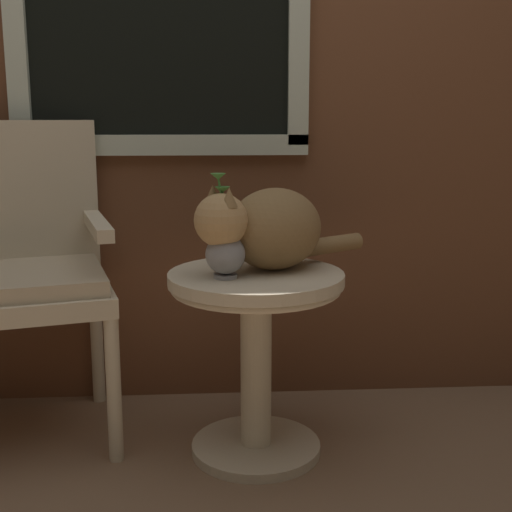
% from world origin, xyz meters
% --- Properties ---
extents(ground_plane, '(6.00, 6.00, 0.00)m').
position_xyz_m(ground_plane, '(0.00, 0.00, 0.00)').
color(ground_plane, '#7F6047').
extents(back_wall, '(4.00, 0.07, 2.60)m').
position_xyz_m(back_wall, '(-0.00, 0.69, 1.30)').
color(back_wall, brown).
rests_on(back_wall, ground_plane).
extents(wicker_side_table, '(0.52, 0.52, 0.57)m').
position_xyz_m(wicker_side_table, '(0.17, 0.20, 0.40)').
color(wicker_side_table, beige).
rests_on(wicker_side_table, ground_plane).
extents(wicker_chair, '(0.67, 0.64, 1.01)m').
position_xyz_m(wicker_chair, '(-0.59, 0.41, 0.57)').
color(wicker_chair, beige).
rests_on(wicker_chair, ground_plane).
extents(cat, '(0.54, 0.39, 0.26)m').
position_xyz_m(cat, '(0.21, 0.23, 0.70)').
color(cat, olive).
rests_on(cat, wicker_side_table).
extents(pewter_vase_with_ivy, '(0.11, 0.11, 0.30)m').
position_xyz_m(pewter_vase_with_ivy, '(0.08, 0.14, 0.66)').
color(pewter_vase_with_ivy, '#99999E').
rests_on(pewter_vase_with_ivy, wicker_side_table).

